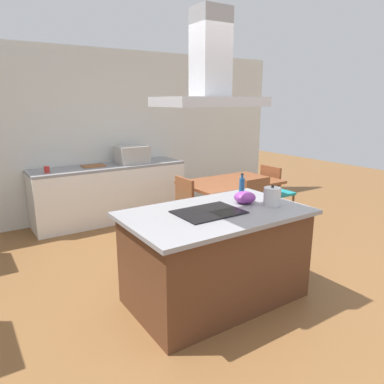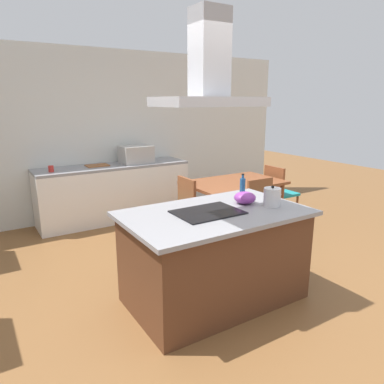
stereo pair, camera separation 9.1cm
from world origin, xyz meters
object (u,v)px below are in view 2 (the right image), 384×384
object	(u,v)px
cooktop	(208,212)
countertop_microwave	(136,154)
chair_facing_island	(265,208)
range_hood	(209,76)
olive_oil_bottle	(242,187)
chair_at_right_end	(278,189)
chair_at_left_end	(180,207)
mixing_bowl	(245,198)
dining_table	(234,187)
coffee_mug_red	(51,169)
tea_kettle	(272,197)
cutting_board	(97,165)

from	to	relation	value
cooktop	countertop_microwave	xyz separation A→B (m)	(0.54, 2.88, 0.13)
chair_facing_island	range_hood	distance (m)	2.30
olive_oil_bottle	chair_facing_island	xyz separation A→B (m)	(0.82, 0.50, -0.50)
chair_at_right_end	range_hood	distance (m)	3.20
chair_at_left_end	cooktop	bearing A→B (deg)	-110.53
olive_oil_bottle	countertop_microwave	xyz separation A→B (m)	(-0.10, 2.60, 0.03)
mixing_bowl	dining_table	distance (m)	1.71
olive_oil_bottle	chair_facing_island	size ratio (longest dim) A/B	0.28
chair_at_right_end	coffee_mug_red	bearing A→B (deg)	156.84
coffee_mug_red	chair_at_right_end	world-z (taller)	coffee_mug_red
cooktop	dining_table	xyz separation A→B (m)	(1.46, 1.45, -0.24)
chair_at_left_end	chair_facing_island	distance (m)	1.13
tea_kettle	chair_facing_island	world-z (taller)	tea_kettle
mixing_bowl	countertop_microwave	distance (m)	2.82
chair_at_right_end	countertop_microwave	bearing A→B (deg)	141.90
countertop_microwave	chair_facing_island	size ratio (longest dim) A/B	0.56
cutting_board	range_hood	bearing A→B (deg)	-88.10
tea_kettle	cutting_board	world-z (taller)	tea_kettle
countertop_microwave	range_hood	world-z (taller)	range_hood
chair_facing_island	range_hood	world-z (taller)	range_hood
chair_at_left_end	range_hood	size ratio (longest dim) A/B	0.99
cooktop	olive_oil_bottle	xyz separation A→B (m)	(0.64, 0.28, 0.10)
tea_kettle	olive_oil_bottle	distance (m)	0.43
cutting_board	dining_table	xyz separation A→B (m)	(1.55, -1.48, -0.24)
chair_at_left_end	countertop_microwave	bearing A→B (deg)	89.90
tea_kettle	cooktop	bearing A→B (deg)	167.35
dining_table	range_hood	size ratio (longest dim) A/B	1.56
chair_facing_island	olive_oil_bottle	bearing A→B (deg)	-148.49
tea_kettle	countertop_microwave	xyz separation A→B (m)	(-0.11, 3.03, 0.05)
mixing_bowl	countertop_microwave	xyz separation A→B (m)	(0.05, 2.82, 0.08)
cooktop	olive_oil_bottle	size ratio (longest dim) A/B	2.40
chair_at_right_end	cooktop	bearing A→B (deg)	-148.62
tea_kettle	mixing_bowl	world-z (taller)	tea_kettle
tea_kettle	countertop_microwave	world-z (taller)	countertop_microwave
chair_at_left_end	chair_at_right_end	world-z (taller)	same
chair_at_left_end	range_hood	bearing A→B (deg)	-110.53
tea_kettle	coffee_mug_red	xyz separation A→B (m)	(-1.47, 2.96, -0.05)
mixing_bowl	range_hood	size ratio (longest dim) A/B	0.24
coffee_mug_red	chair_at_right_end	xyz separation A→B (m)	(3.18, -1.36, -0.44)
cooktop	coffee_mug_red	size ratio (longest dim) A/B	6.67
cooktop	cutting_board	bearing A→B (deg)	91.90
cutting_board	chair_at_left_end	xyz separation A→B (m)	(0.64, -1.48, -0.40)
olive_oil_bottle	mixing_bowl	size ratio (longest dim) A/B	1.15
countertop_microwave	cutting_board	size ratio (longest dim) A/B	1.47
olive_oil_bottle	dining_table	xyz separation A→B (m)	(0.82, 1.17, -0.34)
olive_oil_bottle	chair_at_left_end	distance (m)	1.27
countertop_microwave	coffee_mug_red	size ratio (longest dim) A/B	5.56
olive_oil_bottle	range_hood	distance (m)	1.30
dining_table	countertop_microwave	bearing A→B (deg)	122.49
tea_kettle	range_hood	xyz separation A→B (m)	(-0.66, 0.15, 1.11)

